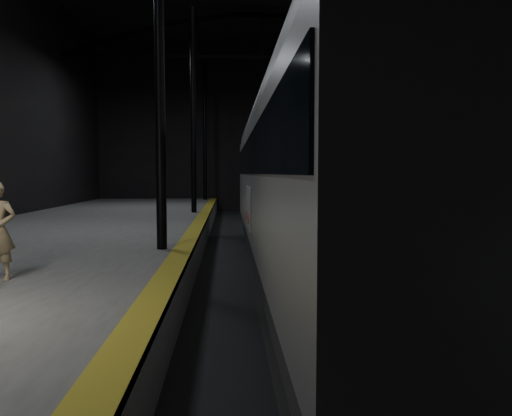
{
  "coord_description": "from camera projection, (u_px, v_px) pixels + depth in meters",
  "views": [
    {
      "loc": [
        -2.07,
        -16.89,
        2.95
      ],
      "look_at": [
        -1.33,
        -3.31,
        2.0
      ],
      "focal_mm": 35.0,
      "sensor_mm": 36.0,
      "label": 1
    }
  ],
  "objects": [
    {
      "name": "ground",
      "position": [
        289.0,
        259.0,
        17.14
      ],
      "size": [
        44.0,
        44.0,
        0.0
      ],
      "primitive_type": "plane",
      "color": "black",
      "rests_on": "ground"
    },
    {
      "name": "platform_left",
      "position": [
        67.0,
        246.0,
        16.7
      ],
      "size": [
        9.0,
        43.8,
        1.0
      ],
      "primitive_type": "cube",
      "color": "#4F4F4D",
      "rests_on": "ground"
    },
    {
      "name": "platform_right",
      "position": [
        501.0,
        243.0,
        17.52
      ],
      "size": [
        9.0,
        43.8,
        1.0
      ],
      "primitive_type": "cube",
      "color": "#4F4F4D",
      "rests_on": "ground"
    },
    {
      "name": "tactile_strip",
      "position": [
        194.0,
        231.0,
        16.89
      ],
      "size": [
        0.5,
        43.8,
        0.01
      ],
      "primitive_type": "cube",
      "color": "olive",
      "rests_on": "platform_left"
    },
    {
      "name": "track",
      "position": [
        289.0,
        257.0,
        17.14
      ],
      "size": [
        2.4,
        43.0,
        0.24
      ],
      "color": "#3F3328",
      "rests_on": "ground"
    },
    {
      "name": "train",
      "position": [
        305.0,
        167.0,
        13.61
      ],
      "size": [
        3.14,
        20.98,
        5.61
      ],
      "color": "#929399",
      "rests_on": "ground"
    }
  ]
}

